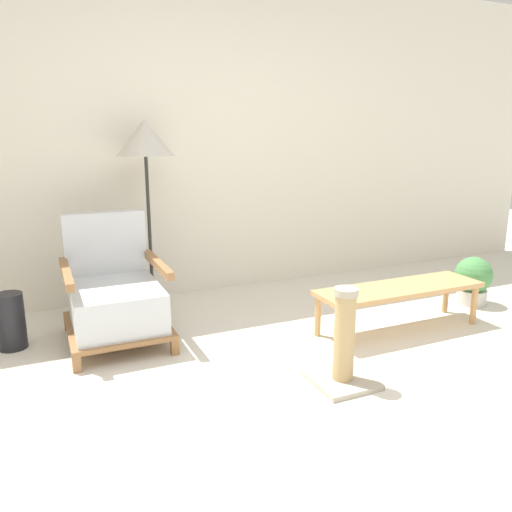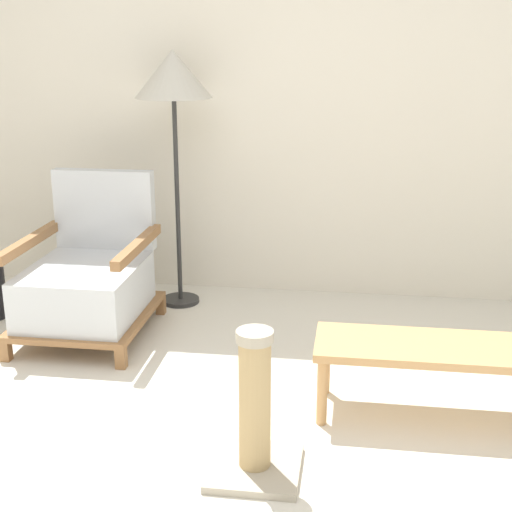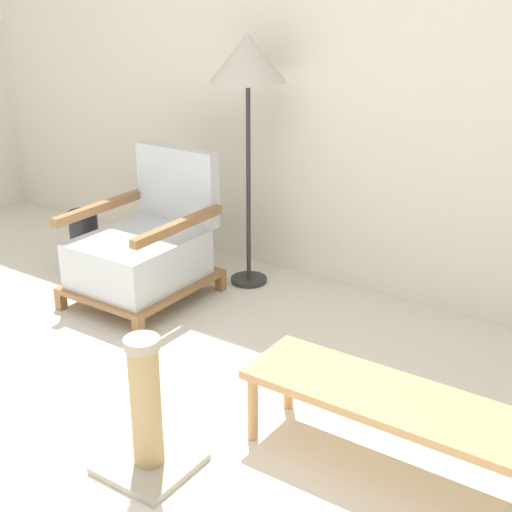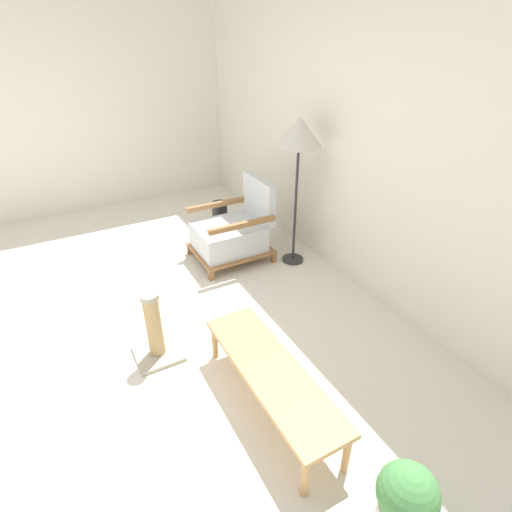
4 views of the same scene
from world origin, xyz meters
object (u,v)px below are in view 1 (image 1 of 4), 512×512
at_px(coffee_table, 400,291).
at_px(floor_lamp, 145,144).
at_px(vase, 10,321).
at_px(potted_plant, 473,279).
at_px(scratching_post, 344,348).
at_px(armchair, 115,297).

bearing_deg(coffee_table, floor_lamp, 142.39).
xyz_separation_m(floor_lamp, vase, (-1.02, -0.39, -1.12)).
relative_size(floor_lamp, vase, 3.96).
bearing_deg(floor_lamp, potted_plant, -21.45).
distance_m(coffee_table, scratching_post, 0.96).
xyz_separation_m(floor_lamp, potted_plant, (2.44, -0.96, -1.09)).
bearing_deg(vase, floor_lamp, 20.77).
relative_size(armchair, floor_lamp, 0.57).
bearing_deg(vase, potted_plant, -9.40).
relative_size(armchair, potted_plant, 2.11).
bearing_deg(scratching_post, vase, 143.04).
bearing_deg(armchair, floor_lamp, 55.03).
bearing_deg(armchair, potted_plant, -8.85).
height_order(potted_plant, scratching_post, scratching_post).
relative_size(armchair, scratching_post, 1.49).
distance_m(vase, scratching_post, 2.15).
bearing_deg(floor_lamp, coffee_table, -37.61).
bearing_deg(potted_plant, vase, 170.60).
bearing_deg(scratching_post, armchair, 132.64).
distance_m(armchair, vase, 0.68).
bearing_deg(coffee_table, potted_plant, 12.29).
relative_size(coffee_table, potted_plant, 3.14).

